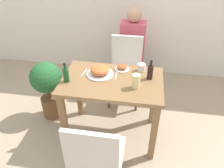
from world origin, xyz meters
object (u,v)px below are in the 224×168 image
Objects in this scene: juice_glass at (136,81)px; chair_near at (95,157)px; chair_far at (126,67)px; food_plate at (100,71)px; side_plate at (122,67)px; person_figure at (132,49)px; potted_plant_left at (47,84)px; drink_cup at (141,67)px; sauce_bottle at (66,74)px; condiment_bottle at (150,72)px.

chair_near is at bearing -111.91° from juice_glass.
chair_far is 3.20× the size of food_plate.
chair_near is at bearing -93.24° from chair_far.
side_plate is (0.21, 0.13, -0.02)m from food_plate.
food_plate is (-0.20, -0.62, 0.29)m from chair_far.
food_plate is 0.24× the size of person_figure.
person_figure is at bearing 44.18° from potted_plant_left.
chair_near is 0.86m from food_plate.
drink_cup is 0.78m from sauce_bottle.
person_figure reaches higher than chair_near.
food_plate is at bearing -81.25° from chair_near.
sauce_bottle is (-0.50, -0.80, 0.33)m from chair_far.
chair_far is 0.88m from juice_glass.
person_figure is at bearing 87.08° from side_plate.
food_plate is 1.32× the size of sauce_bottle.
juice_glass is at bearing 0.43° from sauce_bottle.
chair_far is (0.08, 1.43, 0.00)m from chair_near.
chair_near is 1.00× the size of chair_far.
condiment_bottle is 1.23m from potted_plant_left.
juice_glass is (0.17, -0.80, 0.32)m from chair_far.
food_plate reaches higher than drink_cup.
chair_near is 3.20× the size of food_plate.
food_plate is 0.37× the size of potted_plant_left.
chair_far reaches higher than side_plate.
side_plate is 1.09× the size of juice_glass.
sauce_bottle and condiment_bottle have the same top height.
sauce_bottle is at bearing -114.84° from person_figure.
sauce_bottle reaches higher than side_plate.
juice_glass is (0.38, -0.17, 0.03)m from food_plate.
food_plate is (-0.12, 0.80, 0.29)m from chair_near.
potted_plant_left is (-1.17, 0.11, -0.36)m from condiment_bottle.
juice_glass is 0.19× the size of potted_plant_left.
chair_near is at bearing -95.32° from side_plate.
sauce_bottle is at bearing -167.15° from condiment_bottle.
chair_near reaches higher than drink_cup.
chair_near is 1.82m from person_figure.
side_plate is (0.01, -0.49, 0.28)m from chair_far.
condiment_bottle is 1.06m from person_figure.
juice_glass is at bearing -24.62° from food_plate.
juice_glass is 0.67× the size of sauce_bottle.
person_figure is at bearing 103.88° from condiment_bottle.
side_plate is at bearing -177.93° from drink_cup.
sauce_bottle is at bearing -148.65° from food_plate.
side_plate is 0.89m from person_figure.
chair_far is 0.76× the size of person_figure.
person_figure reaches higher than sauce_bottle.
drink_cup is 0.90m from person_figure.
condiment_bottle reaches higher than potted_plant_left.
condiment_bottle is (0.38, 0.81, 0.33)m from chair_near.
person_figure is (0.04, 0.87, -0.19)m from side_plate.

